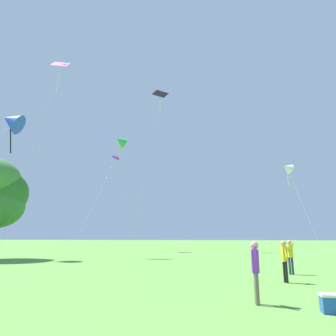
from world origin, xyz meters
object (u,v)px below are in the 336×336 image
person_far_back (284,257)px  kite_pink_low (59,72)px  picnic_cooler (334,303)px  kite_green_small (121,141)px  kite_purple_streamer (113,164)px  kite_white_distant (287,168)px  person_child_small (255,266)px  kite_blue_delta (11,121)px  kite_black_large (160,100)px  person_with_spool (290,254)px

person_far_back → kite_pink_low: bearing=142.1°
picnic_cooler → kite_green_small: bearing=117.7°
kite_pink_low → kite_purple_streamer: (2.89, 10.71, -8.38)m
kite_white_distant → kite_purple_streamer: size_ratio=0.95×
kite_white_distant → person_child_small: bearing=-102.1°
kite_pink_low → kite_blue_delta: 9.59m
kite_white_distant → kite_pink_low: bearing=-146.7°
kite_white_distant → kite_blue_delta: (-28.26, -23.18, 0.51)m
kite_black_large → kite_white_distant: bearing=14.9°
kite_white_distant → person_with_spool: (-5.94, -30.65, -10.79)m
kite_white_distant → kite_black_large: bearing=-165.1°
kite_white_distant → kite_black_large: 21.36m
kite_purple_streamer → person_far_back: (17.54, -26.59, -10.79)m
kite_black_large → kite_blue_delta: bearing=-118.8°
kite_green_small → person_with_spool: bearing=-53.9°
kite_black_large → person_child_small: (9.98, -33.38, -20.88)m
kite_blue_delta → kite_black_large: 23.03m
kite_purple_streamer → person_child_small: bearing=-62.7°
person_far_back → kite_black_large: bearing=111.7°
kite_white_distant → picnic_cooler: kite_white_distant is taller
kite_pink_low → kite_purple_streamer: kite_pink_low is taller
kite_white_distant → person_child_small: kite_white_distant is taller
kite_pink_low → kite_white_distant: (27.14, 17.82, -8.38)m
person_child_small → kite_white_distant: bearing=77.9°
picnic_cooler → kite_pink_low: bearing=134.4°
kite_black_large → kite_pink_low: bearing=-124.6°
kite_pink_low → kite_blue_delta: bearing=-101.8°
kite_pink_low → kite_blue_delta: kite_pink_low is taller
person_child_small → person_with_spool: bearing=73.3°
person_child_small → kite_black_large: bearing=106.6°
person_with_spool → person_far_back: 3.15m
kite_purple_streamer → person_far_back: 33.63m
person_child_small → kite_purple_streamer: bearing=117.3°
kite_blue_delta → person_child_small: 27.48m
kite_pink_low → person_far_back: (20.43, -15.88, -19.17)m
kite_purple_streamer → kite_black_large: bearing=20.6°
kite_green_small → kite_black_large: size_ratio=0.68×
kite_black_large → picnic_cooler: size_ratio=39.84×
kite_green_small → kite_black_large: bearing=19.1°
kite_blue_delta → kite_purple_streamer: kite_blue_delta is taller
kite_white_distant → person_child_small: (-8.21, -38.21, -10.77)m
person_far_back → person_with_spool: bearing=75.9°
person_with_spool → person_far_back: size_ratio=1.00×
kite_purple_streamer → kite_pink_low: bearing=-105.1°
kite_green_small → person_far_back: size_ratio=9.87×
kite_white_distant → kite_black_large: size_ratio=0.53×
kite_pink_low → person_with_spool: (21.20, -12.83, -19.17)m
kite_purple_streamer → picnic_cooler: 38.20m
kite_purple_streamer → kite_white_distant: bearing=16.4°
person_far_back → person_child_small: (-1.50, -4.51, 0.02)m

